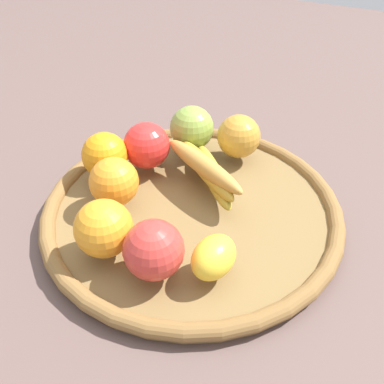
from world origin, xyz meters
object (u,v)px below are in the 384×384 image
at_px(orange_0, 105,155).
at_px(apple_0, 154,250).
at_px(banana_bunch, 207,170).
at_px(apple_2, 239,136).
at_px(apple_3, 147,145).
at_px(orange_2, 104,228).
at_px(orange_1, 114,182).
at_px(apple_1, 192,128).
at_px(lemon_0, 214,257).

bearing_deg(orange_0, apple_0, 139.03).
relative_size(banana_bunch, apple_2, 2.27).
relative_size(apple_2, orange_0, 1.00).
relative_size(apple_3, apple_2, 1.04).
xyz_separation_m(apple_0, orange_2, (0.08, -0.01, 0.00)).
bearing_deg(orange_1, apple_3, -87.99).
bearing_deg(apple_1, apple_3, 61.67).
xyz_separation_m(banana_bunch, apple_2, (-0.02, -0.10, 0.01)).
xyz_separation_m(orange_1, apple_1, (-0.04, -0.18, 0.00)).
xyz_separation_m(apple_3, orange_2, (-0.05, 0.19, 0.00)).
relative_size(orange_1, orange_0, 1.00).
relative_size(orange_1, apple_3, 0.96).
bearing_deg(apple_0, apple_2, -90.59).
bearing_deg(orange_2, apple_0, 175.88).
bearing_deg(lemon_0, apple_0, 24.91).
distance_m(apple_1, apple_3, 0.09).
bearing_deg(apple_3, apple_2, -143.86).
bearing_deg(banana_bunch, orange_1, 41.97).
bearing_deg(orange_0, orange_1, 134.27).
height_order(apple_3, orange_0, apple_3).
bearing_deg(banana_bunch, orange_0, 15.70).
distance_m(apple_0, apple_3, 0.23).
bearing_deg(apple_2, orange_1, 57.90).
distance_m(orange_1, apple_2, 0.23).
relative_size(apple_0, orange_0, 1.04).
height_order(orange_1, apple_0, apple_0).
bearing_deg(banana_bunch, lemon_0, 116.08).
bearing_deg(apple_2, apple_0, 89.41).
xyz_separation_m(apple_3, orange_0, (0.05, 0.05, -0.00)).
relative_size(banana_bunch, apple_3, 2.18).
relative_size(orange_2, orange_0, 1.05).
distance_m(banana_bunch, apple_3, 0.11).
xyz_separation_m(apple_2, orange_0, (0.17, 0.14, 0.00)).
bearing_deg(orange_2, orange_0, -56.61).
relative_size(orange_1, apple_2, 1.00).
height_order(apple_3, apple_2, apple_3).
bearing_deg(apple_2, orange_2, 74.45).
distance_m(orange_1, orange_0, 0.07).
height_order(lemon_0, apple_0, apple_0).
bearing_deg(lemon_0, orange_1, -19.15).
xyz_separation_m(banana_bunch, orange_2, (0.06, 0.19, 0.01)).
xyz_separation_m(apple_1, apple_3, (0.04, 0.08, -0.00)).
bearing_deg(apple_2, apple_1, 7.70).
relative_size(banana_bunch, apple_1, 2.17).
xyz_separation_m(apple_0, apple_3, (0.12, -0.20, -0.00)).
xyz_separation_m(lemon_0, apple_3, (0.19, -0.17, 0.01)).
distance_m(banana_bunch, lemon_0, 0.18).
height_order(apple_1, orange_0, apple_1).
relative_size(apple_3, orange_0, 1.04).
height_order(orange_1, apple_3, apple_3).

